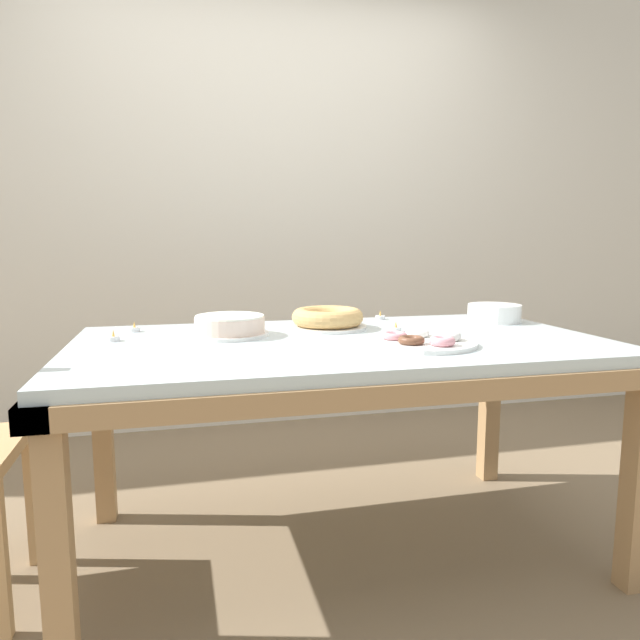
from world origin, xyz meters
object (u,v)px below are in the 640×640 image
object	(u,v)px
tealight_centre	(134,329)
tealight_left_edge	(114,338)
pastry_platter	(423,341)
cake_chocolate_round	(230,326)
tealight_right_edge	(380,317)
cake_golden_bundt	(328,319)
tealight_near_cakes	(396,329)
plate_stack	(494,313)

from	to	relation	value
tealight_centre	tealight_left_edge	world-z (taller)	same
pastry_platter	cake_chocolate_round	bearing A→B (deg)	150.98
tealight_right_edge	pastry_platter	bearing A→B (deg)	-96.57
cake_golden_bundt	tealight_centre	world-z (taller)	cake_golden_bundt
pastry_platter	tealight_centre	distance (m)	1.02
cake_chocolate_round	tealight_centre	bearing A→B (deg)	151.79
tealight_centre	tealight_near_cakes	world-z (taller)	same
cake_chocolate_round	cake_golden_bundt	bearing A→B (deg)	12.22
pastry_platter	tealight_left_edge	bearing A→B (deg)	162.09
tealight_centre	tealight_near_cakes	distance (m)	0.94
tealight_right_edge	tealight_near_cakes	bearing A→B (deg)	-99.75
cake_chocolate_round	tealight_right_edge	distance (m)	0.69
pastry_platter	plate_stack	size ratio (longest dim) A/B	1.59
cake_golden_bundt	plate_stack	size ratio (longest dim) A/B	1.38
cake_chocolate_round	tealight_near_cakes	xyz separation A→B (m)	(0.59, -0.05, -0.02)
cake_golden_bundt	tealight_near_cakes	xyz separation A→B (m)	(0.22, -0.13, -0.03)
cake_chocolate_round	tealight_right_edge	size ratio (longest dim) A/B	6.66
cake_chocolate_round	tealight_centre	distance (m)	0.37
plate_stack	tealight_centre	size ratio (longest dim) A/B	5.25
cake_golden_bundt	tealight_centre	distance (m)	0.70
cake_golden_bundt	tealight_left_edge	xyz separation A→B (m)	(-0.74, -0.09, -0.03)
tealight_centre	tealight_right_edge	size ratio (longest dim) A/B	1.00
tealight_right_edge	tealight_centre	bearing A→B (deg)	-174.77
cake_chocolate_round	cake_golden_bundt	distance (m)	0.38
tealight_near_cakes	tealight_right_edge	bearing A→B (deg)	80.25
tealight_left_edge	tealight_near_cakes	distance (m)	0.96
cake_chocolate_round	tealight_near_cakes	world-z (taller)	cake_chocolate_round
cake_chocolate_round	tealight_near_cakes	distance (m)	0.59
cake_golden_bundt	tealight_right_edge	size ratio (longest dim) A/B	7.24
tealight_left_edge	cake_golden_bundt	bearing A→B (deg)	6.91
cake_golden_bundt	tealight_near_cakes	size ratio (longest dim) A/B	7.24
tealight_right_edge	tealight_near_cakes	distance (m)	0.32
cake_golden_bundt	plate_stack	bearing A→B (deg)	1.29
cake_chocolate_round	pastry_platter	bearing A→B (deg)	-29.02
pastry_platter	plate_stack	xyz separation A→B (m)	(0.49, 0.41, 0.02)
tealight_left_edge	tealight_near_cakes	xyz separation A→B (m)	(0.96, -0.04, 0.00)
cake_chocolate_round	tealight_centre	world-z (taller)	cake_chocolate_round
cake_golden_bundt	cake_chocolate_round	bearing A→B (deg)	-167.78
cake_golden_bundt	pastry_platter	xyz separation A→B (m)	(0.21, -0.40, -0.02)
pastry_platter	tealight_right_edge	size ratio (longest dim) A/B	8.35
cake_chocolate_round	tealight_near_cakes	size ratio (longest dim) A/B	6.66
tealight_near_cakes	tealight_left_edge	bearing A→B (deg)	177.56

